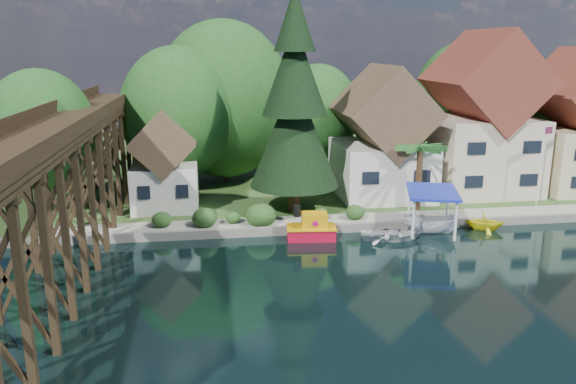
# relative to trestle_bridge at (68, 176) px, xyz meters

# --- Properties ---
(ground) EXTENTS (140.00, 140.00, 0.00)m
(ground) POSITION_rel_trestle_bridge_xyz_m (16.00, -5.17, -5.35)
(ground) COLOR black
(ground) RESTS_ON ground
(bank) EXTENTS (140.00, 52.00, 0.50)m
(bank) POSITION_rel_trestle_bridge_xyz_m (16.00, 28.83, -5.10)
(bank) COLOR #25461C
(bank) RESTS_ON ground
(seawall) EXTENTS (60.00, 0.40, 0.62)m
(seawall) POSITION_rel_trestle_bridge_xyz_m (20.00, 2.83, -5.04)
(seawall) COLOR slate
(seawall) RESTS_ON ground
(promenade) EXTENTS (50.00, 2.60, 0.06)m
(promenade) POSITION_rel_trestle_bridge_xyz_m (22.00, 4.13, -4.82)
(promenade) COLOR gray
(promenade) RESTS_ON bank
(trestle_bridge) EXTENTS (4.12, 44.18, 9.30)m
(trestle_bridge) POSITION_rel_trestle_bridge_xyz_m (0.00, 0.00, 0.00)
(trestle_bridge) COLOR black
(trestle_bridge) RESTS_ON ground
(house_left) EXTENTS (7.64, 8.64, 11.02)m
(house_left) POSITION_rel_trestle_bridge_xyz_m (23.00, 10.83, -0.21)
(house_left) COLOR silver
(house_left) RESTS_ON bank
(house_center) EXTENTS (8.65, 9.18, 13.89)m
(house_center) POSITION_rel_trestle_bridge_xyz_m (32.00, 11.33, 1.07)
(house_center) COLOR beige
(house_center) RESTS_ON bank
(shed) EXTENTS (5.09, 5.40, 7.85)m
(shed) POSITION_rel_trestle_bridge_xyz_m (5.00, 9.33, -1.52)
(shed) COLOR silver
(shed) RESTS_ON bank
(bg_trees) EXTENTS (49.90, 13.30, 10.57)m
(bg_trees) POSITION_rel_trestle_bridge_xyz_m (17.00, 16.08, 1.94)
(bg_trees) COLOR #382314
(bg_trees) RESTS_ON bank
(shrubs) EXTENTS (15.76, 2.47, 1.70)m
(shrubs) POSITION_rel_trestle_bridge_xyz_m (11.40, 4.09, -4.12)
(shrubs) COLOR #1F4418
(shrubs) RESTS_ON bank
(conifer) EXTENTS (6.77, 6.77, 16.66)m
(conifer) POSITION_rel_trestle_bridge_xyz_m (14.90, 6.98, 3.17)
(conifer) COLOR #382314
(conifer) RESTS_ON bank
(palm_tree) EXTENTS (4.79, 4.79, 5.45)m
(palm_tree) POSITION_rel_trestle_bridge_xyz_m (24.54, 6.05, -0.09)
(palm_tree) COLOR #382314
(palm_tree) RESTS_ON bank
(flagpole) EXTENTS (0.95, 0.42, 6.43)m
(flagpole) POSITION_rel_trestle_bridge_xyz_m (34.53, 5.75, -0.91)
(flagpole) COLOR white
(flagpole) RESTS_ON bank
(tugboat) EXTENTS (3.55, 2.18, 2.45)m
(tugboat) POSITION_rel_trestle_bridge_xyz_m (15.32, 1.72, -4.61)
(tugboat) COLOR #AE0B27
(tugboat) RESTS_ON ground
(boat_white_a) EXTENTS (4.61, 3.62, 0.87)m
(boat_white_a) POSITION_rel_trestle_bridge_xyz_m (20.71, 0.91, -4.92)
(boat_white_a) COLOR silver
(boat_white_a) RESTS_ON ground
(boat_canopy) EXTENTS (4.64, 5.67, 3.16)m
(boat_canopy) POSITION_rel_trestle_bridge_xyz_m (23.86, 1.62, -3.99)
(boat_canopy) COLOR white
(boat_canopy) RESTS_ON ground
(boat_yellow) EXTENTS (3.41, 3.17, 1.46)m
(boat_yellow) POSITION_rel_trestle_bridge_xyz_m (28.12, 1.90, -4.62)
(boat_yellow) COLOR yellow
(boat_yellow) RESTS_ON ground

